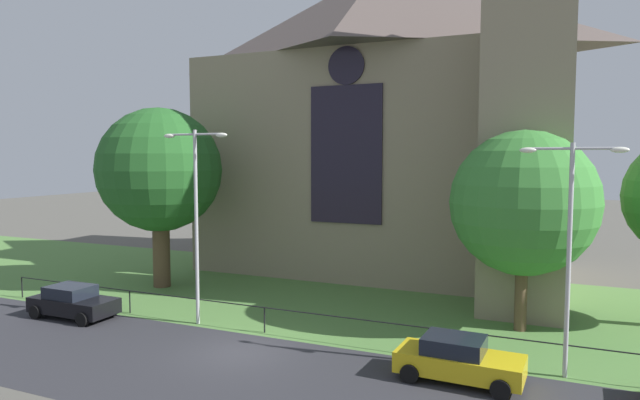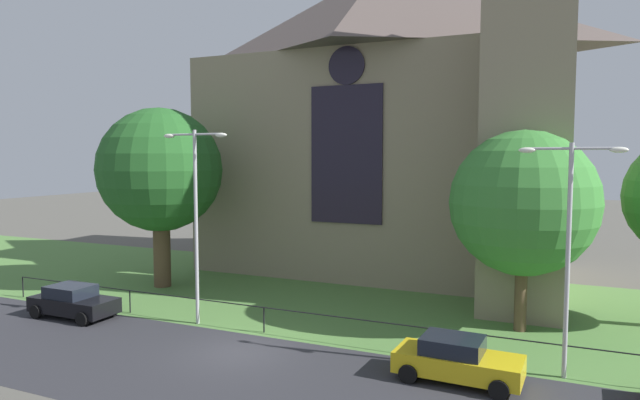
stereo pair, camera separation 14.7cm
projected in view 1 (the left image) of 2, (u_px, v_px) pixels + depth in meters
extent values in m
plane|color=#56544C|center=(337.00, 294.00, 30.92)|extent=(160.00, 160.00, 0.00)
cube|color=#2D2D33|center=(211.00, 370.00, 19.97)|extent=(120.00, 8.00, 0.01)
cube|color=#517F3D|center=(322.00, 303.00, 29.10)|extent=(120.00, 20.00, 0.01)
cube|color=gray|center=(378.00, 165.00, 38.06)|extent=(22.00, 12.00, 14.00)
pyramid|color=#594C47|center=(379.00, 15.00, 37.27)|extent=(22.00, 12.00, 6.00)
cube|color=black|center=(346.00, 155.00, 32.48)|extent=(4.40, 0.16, 8.00)
cylinder|color=black|center=(346.00, 66.00, 32.08)|extent=(2.20, 0.15, 2.20)
cube|color=gray|center=(528.00, 127.00, 26.59)|extent=(4.00, 4.00, 18.00)
cylinder|color=black|center=(264.00, 308.00, 24.13)|extent=(29.92, 0.05, 0.05)
cylinder|color=black|center=(22.00, 287.00, 30.17)|extent=(0.07, 0.07, 1.10)
cylinder|color=black|center=(130.00, 302.00, 27.17)|extent=(0.06, 0.07, 1.10)
cylinder|color=black|center=(264.00, 320.00, 24.17)|extent=(0.06, 0.07, 1.10)
cylinder|color=black|center=(437.00, 343.00, 21.17)|extent=(0.06, 0.07, 1.10)
cylinder|color=brown|center=(161.00, 251.00, 32.61)|extent=(0.99, 0.99, 4.16)
sphere|color=#235B23|center=(160.00, 170.00, 32.24)|extent=(7.14, 7.14, 7.14)
cylinder|color=brown|center=(521.00, 294.00, 24.41)|extent=(0.53, 0.53, 3.26)
sphere|color=#387F33|center=(524.00, 203.00, 24.09)|extent=(6.28, 6.28, 6.28)
cylinder|color=#B2B2B7|center=(196.00, 228.00, 25.14)|extent=(0.16, 0.16, 8.79)
cylinder|color=#B2B2B7|center=(182.00, 135.00, 25.09)|extent=(1.40, 0.10, 0.10)
cylinder|color=#B2B2B7|center=(208.00, 134.00, 24.53)|extent=(1.40, 0.10, 0.10)
ellipsoid|color=white|center=(169.00, 136.00, 25.38)|extent=(0.57, 0.26, 0.20)
ellipsoid|color=white|center=(221.00, 135.00, 24.25)|extent=(0.57, 0.26, 0.20)
cylinder|color=#B2B2B7|center=(569.00, 262.00, 19.02)|extent=(0.16, 0.16, 8.08)
cylinder|color=#B2B2B7|center=(550.00, 149.00, 19.00)|extent=(1.40, 0.10, 0.10)
cylinder|color=#B2B2B7|center=(596.00, 148.00, 18.44)|extent=(1.40, 0.10, 0.10)
ellipsoid|color=white|center=(528.00, 150.00, 19.28)|extent=(0.57, 0.26, 0.20)
ellipsoid|color=white|center=(620.00, 150.00, 18.16)|extent=(0.57, 0.26, 0.20)
cube|color=black|center=(74.00, 305.00, 26.42)|extent=(4.21, 1.81, 0.70)
cube|color=black|center=(70.00, 291.00, 26.45)|extent=(2.01, 1.61, 0.55)
cylinder|color=black|center=(112.00, 309.00, 26.68)|extent=(0.64, 0.22, 0.64)
cylinder|color=black|center=(82.00, 319.00, 25.04)|extent=(0.64, 0.22, 0.64)
cylinder|color=black|center=(67.00, 303.00, 27.86)|extent=(0.64, 0.22, 0.64)
cylinder|color=black|center=(35.00, 312.00, 26.21)|extent=(0.64, 0.22, 0.64)
cube|color=gold|center=(459.00, 363.00, 18.96)|extent=(4.26, 1.96, 0.70)
cube|color=black|center=(454.00, 345.00, 19.00)|extent=(2.06, 1.67, 0.55)
cylinder|color=black|center=(508.00, 370.00, 19.16)|extent=(0.65, 0.24, 0.64)
cylinder|color=black|center=(500.00, 390.00, 17.54)|extent=(0.65, 0.24, 0.64)
cylinder|color=black|center=(424.00, 356.00, 20.43)|extent=(0.65, 0.24, 0.64)
cylinder|color=black|center=(410.00, 374.00, 18.82)|extent=(0.65, 0.24, 0.64)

